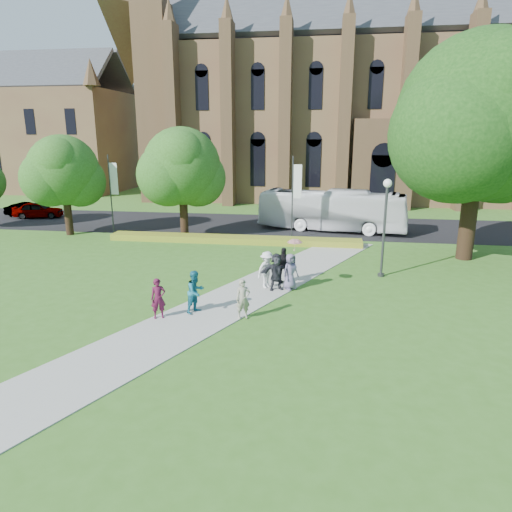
% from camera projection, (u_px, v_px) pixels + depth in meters
% --- Properties ---
extents(ground, '(160.00, 160.00, 0.00)m').
position_uv_depth(ground, '(219.00, 313.00, 19.65)').
color(ground, '#396A1F').
rests_on(ground, ground).
extents(road, '(160.00, 10.00, 0.02)m').
position_uv_depth(road, '(272.00, 225.00, 38.76)').
color(road, black).
rests_on(road, ground).
extents(footpath, '(15.58, 28.54, 0.04)m').
position_uv_depth(footpath, '(224.00, 304.00, 20.60)').
color(footpath, '#B2B2A8').
rests_on(footpath, ground).
extents(flower_hedge, '(18.00, 1.40, 0.45)m').
position_uv_depth(flower_hedge, '(233.00, 239.00, 32.49)').
color(flower_hedge, gold).
rests_on(flower_hedge, ground).
extents(cathedral, '(52.60, 18.25, 28.00)m').
position_uv_depth(cathedral, '(378.00, 86.00, 52.86)').
color(cathedral, brown).
rests_on(cathedral, ground).
extents(building_west, '(22.00, 14.00, 18.30)m').
position_uv_depth(building_west, '(44.00, 122.00, 62.29)').
color(building_west, brown).
rests_on(building_west, ground).
extents(streetlamp, '(0.44, 0.44, 5.24)m').
position_uv_depth(streetlamp, '(385.00, 216.00, 23.94)').
color(streetlamp, '#38383D').
rests_on(streetlamp, ground).
extents(large_tree, '(9.60, 9.60, 13.20)m').
position_uv_depth(large_tree, '(480.00, 118.00, 26.15)').
color(large_tree, '#332114').
rests_on(large_tree, ground).
extents(street_tree_0, '(5.20, 5.20, 7.50)m').
position_uv_depth(street_tree_0, '(64.00, 170.00, 33.92)').
color(street_tree_0, '#332114').
rests_on(street_tree_0, ground).
extents(street_tree_1, '(5.60, 5.60, 8.05)m').
position_uv_depth(street_tree_1, '(182.00, 166.00, 33.02)').
color(street_tree_1, '#332114').
rests_on(street_tree_1, ground).
extents(banner_pole_0, '(0.70, 0.10, 6.00)m').
position_uv_depth(banner_pole_0, '(294.00, 193.00, 33.00)').
color(banner_pole_0, '#38383D').
rests_on(banner_pole_0, ground).
extents(banner_pole_1, '(0.70, 0.10, 6.00)m').
position_uv_depth(banner_pole_1, '(112.00, 189.00, 35.01)').
color(banner_pole_1, '#38383D').
rests_on(banner_pole_1, ground).
extents(tour_coach, '(11.97, 4.84, 3.25)m').
position_uv_depth(tour_coach, '(332.00, 210.00, 36.24)').
color(tour_coach, silver).
rests_on(tour_coach, road).
extents(car_0, '(4.57, 2.70, 1.46)m').
position_uv_depth(car_0, '(38.00, 210.00, 42.01)').
color(car_0, gray).
rests_on(car_0, road).
extents(car_1, '(3.96, 1.63, 1.28)m').
position_uv_depth(car_1, '(27.00, 210.00, 42.81)').
color(car_1, gray).
rests_on(car_1, road).
extents(pedestrian_0, '(0.74, 0.64, 1.70)m').
position_uv_depth(pedestrian_0, '(158.00, 298.00, 18.83)').
color(pedestrian_0, '#4C112C').
rests_on(pedestrian_0, footpath).
extents(pedestrian_1, '(1.06, 1.13, 1.86)m').
position_uv_depth(pedestrian_1, '(196.00, 292.00, 19.41)').
color(pedestrian_1, '#196981').
rests_on(pedestrian_1, footpath).
extents(pedestrian_2, '(1.31, 1.35, 1.85)m').
position_uv_depth(pedestrian_2, '(267.00, 270.00, 22.60)').
color(pedestrian_2, silver).
rests_on(pedestrian_2, footpath).
extents(pedestrian_3, '(1.17, 0.83, 1.84)m').
position_uv_depth(pedestrian_3, '(283.00, 265.00, 23.44)').
color(pedestrian_3, black).
rests_on(pedestrian_3, footpath).
extents(pedestrian_4, '(1.03, 1.02, 1.80)m').
position_uv_depth(pedestrian_4, '(290.00, 271.00, 22.40)').
color(pedestrian_4, slate).
rests_on(pedestrian_4, footpath).
extents(pedestrian_5, '(1.78, 1.18, 1.84)m').
position_uv_depth(pedestrian_5, '(276.00, 272.00, 22.28)').
color(pedestrian_5, '#26272E').
rests_on(pedestrian_5, footpath).
extents(pedestrian_6, '(0.72, 0.61, 1.67)m').
position_uv_depth(pedestrian_6, '(243.00, 299.00, 18.81)').
color(pedestrian_6, gray).
rests_on(pedestrian_6, footpath).
extents(parasol, '(0.95, 0.95, 0.63)m').
position_uv_depth(parasol, '(295.00, 247.00, 22.16)').
color(parasol, '#D898AB').
rests_on(parasol, pedestrian_4).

